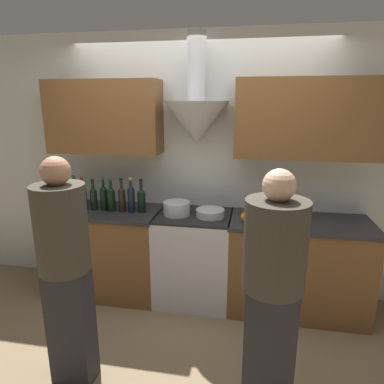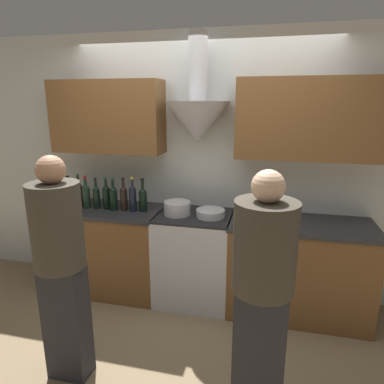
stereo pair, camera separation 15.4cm
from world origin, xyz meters
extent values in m
plane|color=#847051|center=(0.00, 0.00, 0.00)|extent=(12.00, 12.00, 0.00)
cube|color=silver|center=(0.00, 0.68, 1.30)|extent=(8.40, 0.06, 2.60)
cone|color=silver|center=(0.00, 0.48, 1.76)|extent=(0.61, 0.61, 0.39)
cylinder|color=silver|center=(0.00, 0.48, 2.25)|extent=(0.17, 0.17, 0.60)
cube|color=brown|center=(-0.92, 0.50, 1.80)|extent=(1.12, 0.32, 0.70)
cube|color=brown|center=(0.99, 0.50, 1.80)|extent=(1.26, 0.32, 0.70)
cube|color=brown|center=(-0.92, 0.35, 0.43)|extent=(1.12, 0.60, 0.87)
cube|color=#28282B|center=(-0.92, 0.35, 0.88)|extent=(1.14, 0.62, 0.03)
cube|color=brown|center=(0.99, 0.35, 0.43)|extent=(1.26, 0.60, 0.87)
cube|color=#28282B|center=(0.99, 0.35, 0.88)|extent=(1.28, 0.62, 0.03)
cube|color=silver|center=(0.00, 0.35, 0.44)|extent=(0.72, 0.60, 0.88)
cube|color=black|center=(0.00, 0.05, 0.41)|extent=(0.50, 0.01, 0.40)
cube|color=black|center=(0.00, 0.35, 0.89)|extent=(0.72, 0.60, 0.02)
cube|color=silver|center=(0.00, 0.62, 0.83)|extent=(0.72, 0.06, 0.10)
cylinder|color=black|center=(-1.40, 0.34, 1.01)|extent=(0.08, 0.08, 0.22)
sphere|color=black|center=(-1.40, 0.34, 1.12)|extent=(0.07, 0.07, 0.07)
cylinder|color=black|center=(-1.40, 0.34, 1.18)|extent=(0.03, 0.03, 0.09)
cylinder|color=gold|center=(-1.40, 0.34, 1.23)|extent=(0.03, 0.03, 0.02)
cylinder|color=black|center=(-1.31, 0.32, 0.99)|extent=(0.07, 0.07, 0.18)
sphere|color=black|center=(-1.31, 0.32, 1.08)|extent=(0.07, 0.07, 0.07)
cylinder|color=black|center=(-1.31, 0.32, 1.15)|extent=(0.03, 0.03, 0.10)
cylinder|color=black|center=(-1.31, 0.32, 1.21)|extent=(0.03, 0.03, 0.02)
cylinder|color=black|center=(-1.21, 0.33, 1.00)|extent=(0.07, 0.07, 0.20)
sphere|color=black|center=(-1.21, 0.33, 1.10)|extent=(0.07, 0.07, 0.07)
cylinder|color=black|center=(-1.21, 0.33, 1.17)|extent=(0.03, 0.03, 0.10)
cylinder|color=#234C33|center=(-1.21, 0.33, 1.23)|extent=(0.03, 0.03, 0.02)
cylinder|color=black|center=(-1.12, 0.32, 1.00)|extent=(0.08, 0.08, 0.20)
sphere|color=black|center=(-1.12, 0.32, 1.10)|extent=(0.07, 0.07, 0.07)
cylinder|color=black|center=(-1.12, 0.32, 1.16)|extent=(0.03, 0.03, 0.09)
cylinder|color=maroon|center=(-1.12, 0.32, 1.22)|extent=(0.03, 0.03, 0.02)
cylinder|color=black|center=(-1.01, 0.32, 0.99)|extent=(0.07, 0.07, 0.19)
sphere|color=black|center=(-1.01, 0.32, 1.09)|extent=(0.07, 0.07, 0.07)
cylinder|color=black|center=(-1.01, 0.32, 1.15)|extent=(0.03, 0.03, 0.09)
cylinder|color=black|center=(-1.01, 0.32, 1.20)|extent=(0.03, 0.03, 0.02)
cylinder|color=black|center=(-0.90, 0.33, 1.00)|extent=(0.07, 0.07, 0.20)
sphere|color=black|center=(-0.90, 0.33, 1.10)|extent=(0.07, 0.07, 0.07)
cylinder|color=black|center=(-0.90, 0.33, 1.16)|extent=(0.03, 0.03, 0.09)
cylinder|color=#234C33|center=(-0.90, 0.33, 1.22)|extent=(0.03, 0.03, 0.02)
cylinder|color=black|center=(-0.82, 0.31, 1.00)|extent=(0.08, 0.08, 0.19)
sphere|color=black|center=(-0.82, 0.31, 1.09)|extent=(0.08, 0.08, 0.08)
cylinder|color=black|center=(-0.82, 0.31, 1.16)|extent=(0.03, 0.03, 0.10)
cylinder|color=#234C33|center=(-0.82, 0.31, 1.22)|extent=(0.03, 0.03, 0.02)
cylinder|color=black|center=(-0.71, 0.32, 1.00)|extent=(0.07, 0.07, 0.20)
sphere|color=black|center=(-0.71, 0.32, 1.10)|extent=(0.07, 0.07, 0.07)
cylinder|color=black|center=(-0.71, 0.32, 1.16)|extent=(0.03, 0.03, 0.09)
cylinder|color=black|center=(-0.71, 0.32, 1.22)|extent=(0.03, 0.03, 0.02)
cylinder|color=black|center=(-0.61, 0.31, 1.01)|extent=(0.07, 0.07, 0.22)
sphere|color=black|center=(-0.61, 0.31, 1.12)|extent=(0.07, 0.07, 0.07)
cylinder|color=black|center=(-0.61, 0.31, 1.18)|extent=(0.03, 0.03, 0.09)
cylinder|color=gold|center=(-0.61, 0.31, 1.23)|extent=(0.03, 0.03, 0.02)
cylinder|color=black|center=(-0.52, 0.34, 0.99)|extent=(0.08, 0.08, 0.19)
sphere|color=black|center=(-0.52, 0.34, 1.09)|extent=(0.08, 0.08, 0.08)
cylinder|color=black|center=(-0.52, 0.34, 1.16)|extent=(0.03, 0.03, 0.10)
cylinder|color=black|center=(-0.52, 0.34, 1.22)|extent=(0.03, 0.03, 0.02)
cylinder|color=silver|center=(-0.16, 0.32, 0.96)|extent=(0.25, 0.25, 0.13)
cylinder|color=silver|center=(0.16, 0.32, 0.94)|extent=(0.27, 0.27, 0.07)
sphere|color=orange|center=(0.49, 0.24, 0.94)|extent=(0.08, 0.08, 0.08)
cube|color=#28282D|center=(-0.66, -0.83, 0.43)|extent=(0.29, 0.19, 0.87)
cylinder|color=#3D382D|center=(-0.66, -0.83, 1.16)|extent=(0.34, 0.34, 0.58)
sphere|color=#AD7A5B|center=(-0.66, -0.83, 1.53)|extent=(0.19, 0.19, 0.19)
cube|color=#28282D|center=(0.68, -0.88, 0.45)|extent=(0.30, 0.20, 0.90)
cylinder|color=#3D382D|center=(0.68, -0.88, 1.17)|extent=(0.36, 0.36, 0.53)
sphere|color=#E0B28E|center=(0.68, -0.88, 1.51)|extent=(0.18, 0.18, 0.18)
camera|label=1|loc=(0.54, -2.71, 1.95)|focal=32.00mm
camera|label=2|loc=(0.69, -2.68, 1.95)|focal=32.00mm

